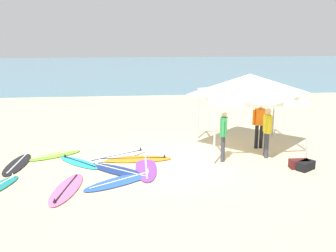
{
  "coord_description": "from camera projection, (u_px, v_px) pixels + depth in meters",
  "views": [
    {
      "loc": [
        -1.28,
        -12.09,
        4.25
      ],
      "look_at": [
        0.02,
        1.02,
        1.0
      ],
      "focal_mm": 41.81,
      "sensor_mm": 36.0,
      "label": 1
    }
  ],
  "objects": [
    {
      "name": "surfboard_orange",
      "position": [
        134.0,
        159.0,
        13.11
      ],
      "size": [
        2.56,
        0.76,
        0.19
      ],
      "color": "orange",
      "rests_on": "ground"
    },
    {
      "name": "surfboard_cyan",
      "position": [
        79.0,
        162.0,
        12.77
      ],
      "size": [
        1.68,
        1.7,
        0.19
      ],
      "color": "#23B2CC",
      "rests_on": "ground"
    },
    {
      "name": "ground_plane",
      "position": [
        170.0,
        163.0,
        12.82
      ],
      "size": [
        80.0,
        80.0,
        0.0
      ],
      "primitive_type": "plane",
      "color": "beige"
    },
    {
      "name": "person_green",
      "position": [
        223.0,
        132.0,
        12.8
      ],
      "size": [
        0.32,
        0.53,
        1.71
      ],
      "color": "#383842",
      "rests_on": "ground"
    },
    {
      "name": "person_orange",
      "position": [
        260.0,
        122.0,
        14.21
      ],
      "size": [
        0.55,
        0.22,
        1.71
      ],
      "color": "black",
      "rests_on": "ground"
    },
    {
      "name": "surfboard_navy",
      "position": [
        119.0,
        171.0,
        12.02
      ],
      "size": [
        2.22,
        1.96,
        0.19
      ],
      "color": "navy",
      "rests_on": "ground"
    },
    {
      "name": "gear_bag_by_pole",
      "position": [
        299.0,
        164.0,
        12.31
      ],
      "size": [
        0.6,
        0.33,
        0.28
      ],
      "primitive_type": "cube",
      "rotation": [
        0.0,
        0.0,
        3.13
      ],
      "color": "#4C1919",
      "rests_on": "ground"
    },
    {
      "name": "surfboard_white",
      "position": [
        118.0,
        156.0,
        13.42
      ],
      "size": [
        2.3,
        1.73,
        0.19
      ],
      "color": "white",
      "rests_on": "ground"
    },
    {
      "name": "person_yellow",
      "position": [
        267.0,
        129.0,
        13.18
      ],
      "size": [
        0.26,
        0.55,
        1.71
      ],
      "color": "#383842",
      "rests_on": "ground"
    },
    {
      "name": "surfboard_lime",
      "position": [
        56.0,
        155.0,
        13.51
      ],
      "size": [
        1.81,
        1.41,
        0.19
      ],
      "color": "#7AD12D",
      "rests_on": "ground"
    },
    {
      "name": "gear_bag_near_tent",
      "position": [
        306.0,
        166.0,
        12.16
      ],
      "size": [
        0.68,
        0.6,
        0.28
      ],
      "primitive_type": "cube",
      "rotation": [
        0.0,
        0.0,
        0.6
      ],
      "color": "black",
      "rests_on": "ground"
    },
    {
      "name": "surfboard_black",
      "position": [
        17.0,
        164.0,
        12.61
      ],
      "size": [
        0.71,
        2.2,
        0.19
      ],
      "color": "black",
      "rests_on": "ground"
    },
    {
      "name": "surfboard_purple",
      "position": [
        146.0,
        168.0,
        12.3
      ],
      "size": [
        0.71,
        2.48,
        0.19
      ],
      "color": "purple",
      "rests_on": "ground"
    },
    {
      "name": "canopy_tent",
      "position": [
        249.0,
        84.0,
        13.77
      ],
      "size": [
        3.21,
        3.21,
        2.75
      ],
      "color": "#B7B7BC",
      "rests_on": "ground"
    },
    {
      "name": "surfboard_blue",
      "position": [
        121.0,
        181.0,
        11.22
      ],
      "size": [
        2.33,
        1.86,
        0.19
      ],
      "color": "blue",
      "rests_on": "ground"
    },
    {
      "name": "surfboard_pink",
      "position": [
        67.0,
        189.0,
        10.65
      ],
      "size": [
        0.99,
        2.37,
        0.19
      ],
      "color": "pink",
      "rests_on": "ground"
    },
    {
      "name": "sea",
      "position": [
        141.0,
        69.0,
        43.3
      ],
      "size": [
        80.0,
        36.0,
        0.1
      ],
      "primitive_type": "cube",
      "color": "#568499",
      "rests_on": "ground"
    }
  ]
}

